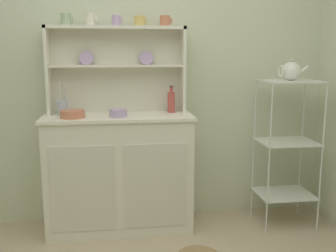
{
  "coord_description": "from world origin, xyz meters",
  "views": [
    {
      "loc": [
        -0.15,
        -1.59,
        1.39
      ],
      "look_at": [
        0.22,
        1.12,
        0.87
      ],
      "focal_mm": 41.7,
      "sensor_mm": 36.0,
      "label": 1
    }
  ],
  "objects_px": {
    "hutch_cabinet": "(120,172)",
    "porcelain_teapot": "(291,71)",
    "bowl_mixing_large": "(73,114)",
    "jam_bottle": "(171,101)",
    "hutch_shelf_unit": "(117,63)",
    "bakers_rack": "(287,138)",
    "utensil_jar": "(63,107)",
    "cup_sage_0": "(66,19)"
  },
  "relations": [
    {
      "from": "hutch_cabinet",
      "to": "bowl_mixing_large",
      "type": "xyz_separation_m",
      "value": [
        -0.33,
        -0.07,
        0.48
      ]
    },
    {
      "from": "porcelain_teapot",
      "to": "hutch_shelf_unit",
      "type": "bearing_deg",
      "value": 169.85
    },
    {
      "from": "jam_bottle",
      "to": "utensil_jar",
      "type": "relative_size",
      "value": 0.84
    },
    {
      "from": "porcelain_teapot",
      "to": "jam_bottle",
      "type": "bearing_deg",
      "value": 170.0
    },
    {
      "from": "hutch_shelf_unit",
      "to": "utensil_jar",
      "type": "height_order",
      "value": "hutch_shelf_unit"
    },
    {
      "from": "hutch_cabinet",
      "to": "bowl_mixing_large",
      "type": "distance_m",
      "value": 0.58
    },
    {
      "from": "bowl_mixing_large",
      "to": "jam_bottle",
      "type": "bearing_deg",
      "value": 11.97
    },
    {
      "from": "bowl_mixing_large",
      "to": "porcelain_teapot",
      "type": "relative_size",
      "value": 0.77
    },
    {
      "from": "hutch_shelf_unit",
      "to": "bowl_mixing_large",
      "type": "height_order",
      "value": "hutch_shelf_unit"
    },
    {
      "from": "utensil_jar",
      "to": "hutch_cabinet",
      "type": "bearing_deg",
      "value": -10.54
    },
    {
      "from": "cup_sage_0",
      "to": "utensil_jar",
      "type": "relative_size",
      "value": 0.35
    },
    {
      "from": "cup_sage_0",
      "to": "porcelain_teapot",
      "type": "relative_size",
      "value": 0.38
    },
    {
      "from": "bowl_mixing_large",
      "to": "jam_bottle",
      "type": "distance_m",
      "value": 0.77
    },
    {
      "from": "porcelain_teapot",
      "to": "hutch_cabinet",
      "type": "bearing_deg",
      "value": 176.79
    },
    {
      "from": "hutch_cabinet",
      "to": "jam_bottle",
      "type": "bearing_deg",
      "value": 11.59
    },
    {
      "from": "bakers_rack",
      "to": "jam_bottle",
      "type": "xyz_separation_m",
      "value": [
        -0.91,
        0.16,
        0.29
      ]
    },
    {
      "from": "cup_sage_0",
      "to": "jam_bottle",
      "type": "distance_m",
      "value": 1.01
    },
    {
      "from": "hutch_cabinet",
      "to": "hutch_shelf_unit",
      "type": "relative_size",
      "value": 1.07
    },
    {
      "from": "hutch_shelf_unit",
      "to": "bakers_rack",
      "type": "relative_size",
      "value": 0.9
    },
    {
      "from": "hutch_shelf_unit",
      "to": "bakers_rack",
      "type": "bearing_deg",
      "value": -10.14
    },
    {
      "from": "hutch_shelf_unit",
      "to": "hutch_cabinet",
      "type": "bearing_deg",
      "value": -90.0
    },
    {
      "from": "hutch_cabinet",
      "to": "jam_bottle",
      "type": "xyz_separation_m",
      "value": [
        0.42,
        0.09,
        0.54
      ]
    },
    {
      "from": "bowl_mixing_large",
      "to": "hutch_shelf_unit",
      "type": "bearing_deg",
      "value": 35.55
    },
    {
      "from": "hutch_shelf_unit",
      "to": "utensil_jar",
      "type": "distance_m",
      "value": 0.54
    },
    {
      "from": "cup_sage_0",
      "to": "bowl_mixing_large",
      "type": "distance_m",
      "value": 0.71
    },
    {
      "from": "bakers_rack",
      "to": "bowl_mixing_large",
      "type": "distance_m",
      "value": 1.68
    },
    {
      "from": "bakers_rack",
      "to": "cup_sage_0",
      "type": "bearing_deg",
      "value": 173.4
    },
    {
      "from": "jam_bottle",
      "to": "hutch_cabinet",
      "type": "bearing_deg",
      "value": -168.41
    },
    {
      "from": "hutch_shelf_unit",
      "to": "bakers_rack",
      "type": "distance_m",
      "value": 1.48
    },
    {
      "from": "hutch_cabinet",
      "to": "porcelain_teapot",
      "type": "bearing_deg",
      "value": -3.21
    },
    {
      "from": "hutch_shelf_unit",
      "to": "cup_sage_0",
      "type": "relative_size",
      "value": 11.88
    },
    {
      "from": "cup_sage_0",
      "to": "porcelain_teapot",
      "type": "height_order",
      "value": "cup_sage_0"
    },
    {
      "from": "bowl_mixing_large",
      "to": "utensil_jar",
      "type": "bearing_deg",
      "value": 120.29
    },
    {
      "from": "bowl_mixing_large",
      "to": "porcelain_teapot",
      "type": "height_order",
      "value": "porcelain_teapot"
    },
    {
      "from": "utensil_jar",
      "to": "porcelain_teapot",
      "type": "bearing_deg",
      "value": -4.98
    },
    {
      "from": "hutch_shelf_unit",
      "to": "porcelain_teapot",
      "type": "xyz_separation_m",
      "value": [
        1.33,
        -0.24,
        -0.06
      ]
    },
    {
      "from": "hutch_shelf_unit",
      "to": "porcelain_teapot",
      "type": "distance_m",
      "value": 1.36
    },
    {
      "from": "bakers_rack",
      "to": "cup_sage_0",
      "type": "distance_m",
      "value": 1.95
    },
    {
      "from": "bakers_rack",
      "to": "bowl_mixing_large",
      "type": "relative_size",
      "value": 6.56
    },
    {
      "from": "hutch_shelf_unit",
      "to": "bakers_rack",
      "type": "xyz_separation_m",
      "value": [
        1.34,
        -0.24,
        -0.6
      ]
    },
    {
      "from": "hutch_cabinet",
      "to": "cup_sage_0",
      "type": "relative_size",
      "value": 12.71
    },
    {
      "from": "bowl_mixing_large",
      "to": "utensil_jar",
      "type": "relative_size",
      "value": 0.71
    }
  ]
}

